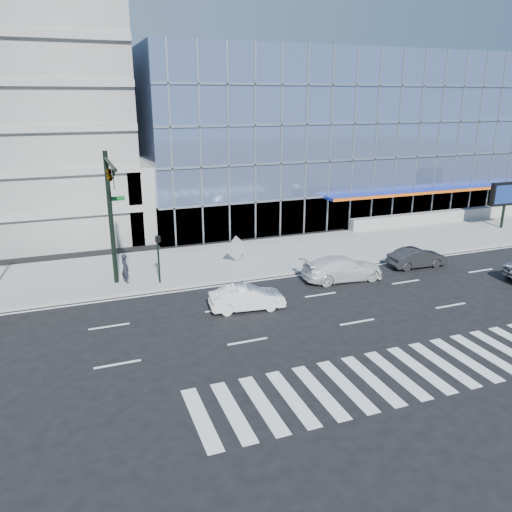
# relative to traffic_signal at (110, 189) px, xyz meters

# --- Properties ---
(ground) EXTENTS (160.00, 160.00, 0.00)m
(ground) POSITION_rel_traffic_signal_xyz_m (11.00, -4.57, -6.16)
(ground) COLOR black
(ground) RESTS_ON ground
(sidewalk) EXTENTS (120.00, 8.00, 0.15)m
(sidewalk) POSITION_rel_traffic_signal_xyz_m (11.00, 3.43, -6.09)
(sidewalk) COLOR gray
(sidewalk) RESTS_ON ground
(theatre_building) EXTENTS (42.00, 26.00, 15.00)m
(theatre_building) POSITION_rel_traffic_signal_xyz_m (25.00, 21.43, 1.34)
(theatre_building) COLOR #6B83B3
(theatre_building) RESTS_ON ground
(ramp_block) EXTENTS (6.00, 8.00, 6.00)m
(ramp_block) POSITION_rel_traffic_signal_xyz_m (5.00, 13.43, -3.16)
(ramp_block) COLOR gray
(ramp_block) RESTS_ON ground
(retaining_wall) EXTENTS (30.00, 0.80, 1.00)m
(retaining_wall) POSITION_rel_traffic_signal_xyz_m (35.00, 7.03, -5.51)
(retaining_wall) COLOR gray
(retaining_wall) RESTS_ON sidewalk
(traffic_signal) EXTENTS (1.14, 5.74, 8.00)m
(traffic_signal) POSITION_rel_traffic_signal_xyz_m (0.00, 0.00, 0.00)
(traffic_signal) COLOR black
(traffic_signal) RESTS_ON sidewalk
(ped_signal_post) EXTENTS (0.30, 0.33, 3.00)m
(ped_signal_post) POSITION_rel_traffic_signal_xyz_m (2.50, 0.37, -4.02)
(ped_signal_post) COLOR black
(ped_signal_post) RESTS_ON sidewalk
(marquee_sign) EXTENTS (3.20, 0.43, 4.00)m
(marquee_sign) POSITION_rel_traffic_signal_xyz_m (33.00, 3.42, -3.10)
(marquee_sign) COLOR black
(marquee_sign) RESTS_ON sidewalk
(white_suv) EXTENTS (5.33, 2.48, 1.51)m
(white_suv) POSITION_rel_traffic_signal_xyz_m (13.47, -2.77, -5.41)
(white_suv) COLOR silver
(white_suv) RESTS_ON ground
(white_sedan) EXTENTS (4.20, 1.87, 1.34)m
(white_sedan) POSITION_rel_traffic_signal_xyz_m (6.25, -4.99, -5.49)
(white_sedan) COLOR white
(white_sedan) RESTS_ON ground
(dark_sedan) EXTENTS (4.04, 1.51, 1.32)m
(dark_sedan) POSITION_rel_traffic_signal_xyz_m (19.47, -2.38, -5.51)
(dark_sedan) COLOR black
(dark_sedan) RESTS_ON ground
(pedestrian) EXTENTS (0.63, 0.77, 1.82)m
(pedestrian) POSITION_rel_traffic_signal_xyz_m (0.56, 1.20, -5.10)
(pedestrian) COLOR black
(pedestrian) RESTS_ON sidewalk
(tilted_panel) EXTENTS (1.80, 0.51, 1.84)m
(tilted_panel) POSITION_rel_traffic_signal_xyz_m (8.26, 2.73, -5.10)
(tilted_panel) COLOR #9A9A9A
(tilted_panel) RESTS_ON sidewalk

